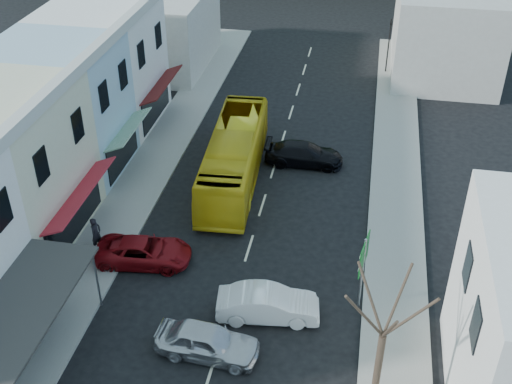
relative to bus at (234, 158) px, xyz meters
name	(u,v)px	position (x,y,z in m)	size (l,w,h in m)	color
ground	(233,300)	(2.12, -10.35, -1.55)	(120.00, 120.00, 0.00)	black
sidewalk_left	(148,173)	(-5.38, -0.35, -1.48)	(3.00, 52.00, 0.15)	gray
sidewalk_right	(396,198)	(9.62, -0.35, -1.48)	(3.00, 52.00, 0.15)	gray
shopfront_row	(20,150)	(-10.37, -5.35, 2.45)	(8.25, 30.00, 8.00)	white
distant_block_left	(158,29)	(-9.88, 16.65, 1.45)	(8.00, 10.00, 6.00)	#B7B2A8
distant_block_right	(446,29)	(13.12, 19.65, 1.95)	(8.00, 12.00, 7.00)	#B7B2A8
bus	(234,158)	(0.00, 0.00, 0.00)	(2.50, 11.60, 3.10)	yellow
car_silver	(207,342)	(1.78, -13.76, -0.85)	(1.80, 4.40, 1.40)	silver
car_white	(268,305)	(3.92, -11.09, -0.85)	(1.80, 4.40, 1.40)	white
car_red	(144,251)	(-2.85, -8.40, -0.85)	(1.90, 4.60, 1.40)	maroon
car_black_near	(304,154)	(3.88, 2.63, -0.85)	(1.84, 4.50, 1.40)	black
pedestrian_left	(96,235)	(-5.51, -7.94, -0.55)	(0.60, 0.40, 1.70)	black
direction_sign	(362,275)	(7.92, -9.80, 0.46)	(0.51, 1.82, 4.02)	#0B5118
street_tree	(383,336)	(8.76, -15.13, 2.28)	(3.20, 3.20, 7.66)	#33261D
traffic_signal	(388,46)	(8.72, 18.18, 0.71)	(0.71, 1.00, 4.52)	black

